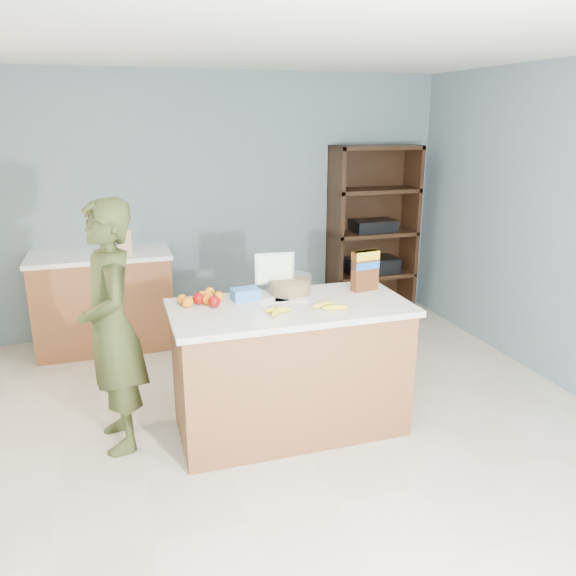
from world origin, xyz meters
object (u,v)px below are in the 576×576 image
object	(u,v)px
shelving_unit	(371,235)
person	(112,328)
counter_peninsula	(290,373)
tv	(274,270)
cereal_box	(365,268)

from	to	relation	value
shelving_unit	person	distance (m)	3.27
counter_peninsula	person	distance (m)	1.20
counter_peninsula	person	size ratio (longest dim) A/B	0.96
tv	cereal_box	bearing A→B (deg)	-14.95
shelving_unit	tv	world-z (taller)	shelving_unit
counter_peninsula	person	xyz separation A→B (m)	(-1.12, 0.16, 0.39)
person	tv	distance (m)	1.14
counter_peninsula	cereal_box	xyz separation A→B (m)	(0.60, 0.15, 0.65)
counter_peninsula	tv	xyz separation A→B (m)	(-0.02, 0.31, 0.64)
counter_peninsula	shelving_unit	bearing A→B (deg)	52.89
shelving_unit	person	size ratio (longest dim) A/B	1.11
tv	cereal_box	size ratio (longest dim) A/B	0.99
tv	cereal_box	distance (m)	0.64
cereal_box	person	bearing A→B (deg)	179.60
shelving_unit	tv	xyz separation A→B (m)	(-1.57, -1.74, 0.19)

